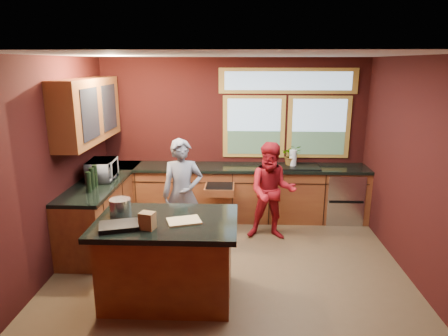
# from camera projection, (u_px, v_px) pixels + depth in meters

# --- Properties ---
(floor) EXTENTS (4.50, 4.50, 0.00)m
(floor) POSITION_uv_depth(u_px,v_px,m) (230.00, 265.00, 5.31)
(floor) COLOR brown
(floor) RESTS_ON ground
(room_shell) EXTENTS (4.52, 4.02, 2.71)m
(room_shell) POSITION_uv_depth(u_px,v_px,m) (185.00, 127.00, 5.18)
(room_shell) COLOR black
(room_shell) RESTS_ON ground
(back_counter) EXTENTS (4.50, 0.64, 0.93)m
(back_counter) POSITION_uv_depth(u_px,v_px,m) (244.00, 192.00, 6.82)
(back_counter) COLOR #592315
(back_counter) RESTS_ON floor
(left_counter) EXTENTS (0.64, 2.30, 0.93)m
(left_counter) POSITION_uv_depth(u_px,v_px,m) (104.00, 208.00, 6.08)
(left_counter) COLOR #592315
(left_counter) RESTS_ON floor
(island) EXTENTS (1.55, 1.05, 0.95)m
(island) POSITION_uv_depth(u_px,v_px,m) (168.00, 258.00, 4.49)
(island) COLOR #592315
(island) RESTS_ON floor
(person_grey) EXTENTS (0.64, 0.47, 1.59)m
(person_grey) POSITION_uv_depth(u_px,v_px,m) (183.00, 194.00, 5.68)
(person_grey) COLOR slate
(person_grey) RESTS_ON floor
(person_red) EXTENTS (0.76, 0.61, 1.49)m
(person_red) POSITION_uv_depth(u_px,v_px,m) (272.00, 192.00, 5.96)
(person_red) COLOR maroon
(person_red) RESTS_ON floor
(microwave) EXTENTS (0.40, 0.56, 0.30)m
(microwave) POSITION_uv_depth(u_px,v_px,m) (102.00, 170.00, 5.90)
(microwave) COLOR #999999
(microwave) RESTS_ON left_counter
(potted_plant) EXTENTS (0.32, 0.28, 0.36)m
(potted_plant) POSITION_uv_depth(u_px,v_px,m) (292.00, 155.00, 6.67)
(potted_plant) COLOR #999999
(potted_plant) RESTS_ON back_counter
(paper_towel) EXTENTS (0.12, 0.12, 0.28)m
(paper_towel) POSITION_uv_depth(u_px,v_px,m) (293.00, 158.00, 6.63)
(paper_towel) COLOR silver
(paper_towel) RESTS_ON back_counter
(cutting_board) EXTENTS (0.41, 0.35, 0.02)m
(cutting_board) POSITION_uv_depth(u_px,v_px,m) (184.00, 221.00, 4.31)
(cutting_board) COLOR tan
(cutting_board) RESTS_ON island
(stock_pot) EXTENTS (0.24, 0.24, 0.18)m
(stock_pot) POSITION_uv_depth(u_px,v_px,m) (120.00, 207.00, 4.52)
(stock_pot) COLOR silver
(stock_pot) RESTS_ON island
(paper_bag) EXTENTS (0.18, 0.16, 0.18)m
(paper_bag) POSITION_uv_depth(u_px,v_px,m) (147.00, 221.00, 4.11)
(paper_bag) COLOR brown
(paper_bag) RESTS_ON island
(black_tray) EXTENTS (0.47, 0.39, 0.05)m
(black_tray) POSITION_uv_depth(u_px,v_px,m) (119.00, 226.00, 4.14)
(black_tray) COLOR black
(black_tray) RESTS_ON island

